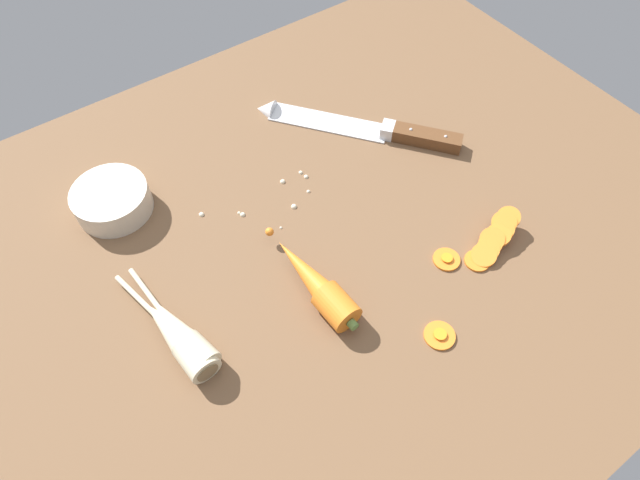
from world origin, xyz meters
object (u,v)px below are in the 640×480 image
object	(u,v)px
carrot_slice_stray_near	(440,335)
prep_bowl	(112,200)
parsnip_front	(180,335)
chefs_knife	(353,125)
whole_carrot	(316,283)
carrot_slice_stack	(494,239)
parsnip_mid_left	(176,334)
carrot_slice_stray_mid	(447,259)

from	to	relation	value
carrot_slice_stray_near	prep_bowl	bearing A→B (deg)	120.56
parsnip_front	chefs_knife	bearing A→B (deg)	24.39
whole_carrot	carrot_slice_stack	distance (cm)	25.90
parsnip_mid_left	carrot_slice_stray_near	size ratio (longest dim) A/B	4.75
whole_carrot	carrot_slice_stray_mid	world-z (taller)	whole_carrot
chefs_knife	parsnip_front	world-z (taller)	parsnip_front
chefs_knife	carrot_slice_stray_mid	xyz separation A→B (cm)	(-5.20, -28.32, -0.29)
prep_bowl	carrot_slice_stray_near	bearing A→B (deg)	-59.44
whole_carrot	prep_bowl	size ratio (longest dim) A/B	1.74
whole_carrot	carrot_slice_stray_near	bearing A→B (deg)	-57.60
parsnip_front	whole_carrot	bearing A→B (deg)	-11.40
parsnip_front	prep_bowl	bearing A→B (deg)	86.33
chefs_knife	whole_carrot	xyz separation A→B (cm)	(-22.81, -21.99, 1.45)
chefs_knife	parsnip_front	xyz separation A→B (cm)	(-40.59, -18.40, 1.33)
whole_carrot	carrot_slice_stray_mid	distance (cm)	18.80
whole_carrot	prep_bowl	distance (cm)	32.76
parsnip_front	carrot_slice_stray_near	distance (cm)	32.30
parsnip_front	parsnip_mid_left	bearing A→B (deg)	129.60
whole_carrot	carrot_slice_stray_mid	bearing A→B (deg)	-19.78
chefs_knife	carrot_slice_stray_mid	world-z (taller)	chefs_knife
carrot_slice_stray_near	prep_bowl	xyz separation A→B (cm)	(-25.25, 42.78, 1.79)
carrot_slice_stray_near	carrot_slice_stray_mid	xyz separation A→B (cm)	(8.54, 7.96, 0.00)
chefs_knife	carrot_slice_stray_near	size ratio (longest dim) A/B	7.30
parsnip_mid_left	parsnip_front	bearing A→B (deg)	-50.40
chefs_knife	whole_carrot	size ratio (longest dim) A/B	1.53
whole_carrot	parsnip_front	size ratio (longest dim) A/B	0.99
parsnip_mid_left	carrot_slice_stray_mid	distance (cm)	37.18
carrot_slice_stack	carrot_slice_stray_near	distance (cm)	16.74
carrot_slice_stack	carrot_slice_stray_near	xyz separation A→B (cm)	(-15.52, -6.20, -0.96)
carrot_slice_stray_near	prep_bowl	world-z (taller)	prep_bowl
carrot_slice_stack	prep_bowl	world-z (taller)	prep_bowl
carrot_slice_stack	prep_bowl	size ratio (longest dim) A/B	0.99
chefs_knife	carrot_slice_stray_near	bearing A→B (deg)	-110.74
whole_carrot	carrot_slice_stray_mid	size ratio (longest dim) A/B	5.07
whole_carrot	parsnip_mid_left	world-z (taller)	whole_carrot
parsnip_front	carrot_slice_stray_mid	distance (cm)	36.79
whole_carrot	carrot_slice_stray_near	size ratio (longest dim) A/B	4.77
carrot_slice_stray_near	parsnip_front	bearing A→B (deg)	146.34
chefs_knife	carrot_slice_stack	bearing A→B (deg)	-86.60
parsnip_mid_left	prep_bowl	world-z (taller)	same
carrot_slice_stray_near	prep_bowl	distance (cm)	49.71
parsnip_front	carrot_slice_stack	distance (cm)	43.96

